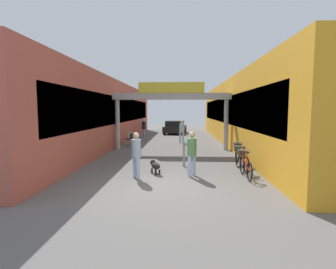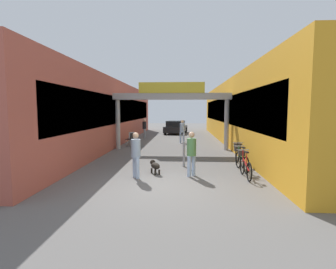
# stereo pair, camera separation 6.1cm
# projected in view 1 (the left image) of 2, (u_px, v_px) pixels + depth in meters

# --- Properties ---
(ground_plane) EXTENTS (80.00, 80.00, 0.00)m
(ground_plane) POSITION_uv_depth(u_px,v_px,m) (162.00, 186.00, 8.40)
(ground_plane) COLOR #605E5B
(storefront_left) EXTENTS (3.00, 26.00, 4.42)m
(storefront_left) POSITION_uv_depth(u_px,v_px,m) (104.00, 113.00, 19.39)
(storefront_left) COLOR #B25142
(storefront_left) RESTS_ON ground_plane
(storefront_right) EXTENTS (3.00, 26.00, 4.42)m
(storefront_right) POSITION_uv_depth(u_px,v_px,m) (243.00, 113.00, 18.88)
(storefront_right) COLOR gold
(storefront_right) RESTS_ON ground_plane
(arcade_sign_gateway) EXTENTS (7.40, 0.47, 4.10)m
(arcade_sign_gateway) POSITION_uv_depth(u_px,v_px,m) (171.00, 102.00, 15.93)
(arcade_sign_gateway) COLOR #B2B2B2
(arcade_sign_gateway) RESTS_ON ground_plane
(pedestrian_with_dog) EXTENTS (0.47, 0.47, 1.65)m
(pedestrian_with_dog) POSITION_uv_depth(u_px,v_px,m) (136.00, 152.00, 9.28)
(pedestrian_with_dog) COLOR #A5BFE0
(pedestrian_with_dog) RESTS_ON ground_plane
(pedestrian_companion) EXTENTS (0.48, 0.48, 1.64)m
(pedestrian_companion) POSITION_uv_depth(u_px,v_px,m) (192.00, 151.00, 9.59)
(pedestrian_companion) COLOR #A5BFE0
(pedestrian_companion) RESTS_ON ground_plane
(pedestrian_carrying_crate) EXTENTS (0.40, 0.40, 1.72)m
(pedestrian_carrying_crate) POSITION_uv_depth(u_px,v_px,m) (182.00, 130.00, 19.25)
(pedestrian_carrying_crate) COLOR #A5BFE0
(pedestrian_carrying_crate) RESTS_ON ground_plane
(pedestrian_elderly_walking) EXTENTS (0.42, 0.42, 1.67)m
(pedestrian_elderly_walking) POSITION_uv_depth(u_px,v_px,m) (144.00, 127.00, 23.11)
(pedestrian_elderly_walking) COLOR #8C9EB2
(pedestrian_elderly_walking) RESTS_ON ground_plane
(dog_on_leash) EXTENTS (0.53, 0.71, 0.50)m
(dog_on_leash) POSITION_uv_depth(u_px,v_px,m) (155.00, 166.00, 10.01)
(dog_on_leash) COLOR black
(dog_on_leash) RESTS_ON ground_plane
(bicycle_red_nearest) EXTENTS (0.46, 1.69, 0.98)m
(bicycle_red_nearest) POSITION_uv_depth(u_px,v_px,m) (245.00, 165.00, 9.52)
(bicycle_red_nearest) COLOR black
(bicycle_red_nearest) RESTS_ON ground_plane
(bicycle_green_second) EXTENTS (0.46, 1.69, 0.98)m
(bicycle_green_second) POSITION_uv_depth(u_px,v_px,m) (241.00, 159.00, 10.62)
(bicycle_green_second) COLOR black
(bicycle_green_second) RESTS_ON ground_plane
(bicycle_black_third) EXTENTS (0.46, 1.69, 0.98)m
(bicycle_black_third) POSITION_uv_depth(u_px,v_px,m) (239.00, 155.00, 11.70)
(bicycle_black_third) COLOR black
(bicycle_black_third) RESTS_ON ground_plane
(bollard_post_metal) EXTENTS (0.10, 0.10, 1.09)m
(bollard_post_metal) POSITION_uv_depth(u_px,v_px,m) (184.00, 154.00, 11.24)
(bollard_post_metal) COLOR gray
(bollard_post_metal) RESTS_ON ground_plane
(cafe_chair_black_nearer) EXTENTS (0.50, 0.50, 0.89)m
(cafe_chair_black_nearer) POSITION_uv_depth(u_px,v_px,m) (130.00, 138.00, 17.64)
(cafe_chair_black_nearer) COLOR gray
(cafe_chair_black_nearer) RESTS_ON ground_plane
(cafe_chair_aluminium_farther) EXTENTS (0.52, 0.52, 0.89)m
(cafe_chair_aluminium_farther) POSITION_uv_depth(u_px,v_px,m) (131.00, 137.00, 18.52)
(cafe_chair_aluminium_farther) COLOR gray
(cafe_chair_aluminium_farther) RESTS_ON ground_plane
(parked_car_black) EXTENTS (2.46, 4.25, 1.33)m
(parked_car_black) POSITION_uv_depth(u_px,v_px,m) (175.00, 127.00, 27.23)
(parked_car_black) COLOR black
(parked_car_black) RESTS_ON ground_plane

